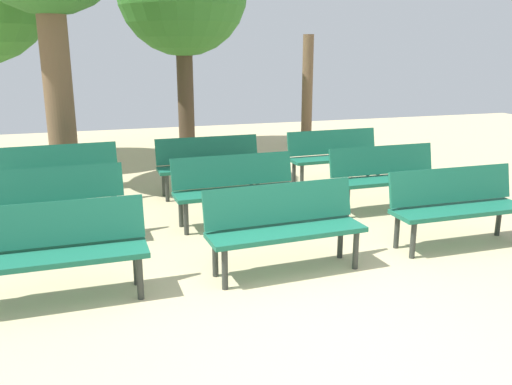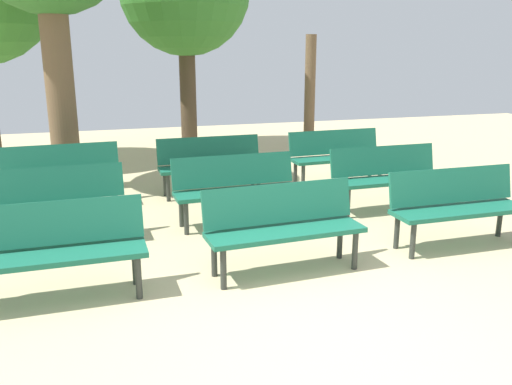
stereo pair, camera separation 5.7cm
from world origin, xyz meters
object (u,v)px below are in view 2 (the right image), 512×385
Objects in this scene: bench_r0_c1 at (283,223)px; bench_r1_c2 at (387,174)px; bench_r1_c0 at (54,201)px; bench_r2_c2 at (337,153)px; bench_r1_c1 at (236,185)px; bench_r2_c1 at (211,162)px; bench_r0_c2 at (457,203)px; bench_r0_c0 at (54,246)px; bench_r2_c0 at (62,172)px; tree_2 at (310,91)px.

bench_r1_c2 is at bearing 34.36° from bench_r0_c1.
bench_r0_c1 is 1.00× the size of bench_r1_c0.
bench_r2_c2 is at bearing 18.79° from bench_r1_c0.
bench_r0_c1 is 1.01× the size of bench_r1_c2.
bench_r2_c1 is at bearing 88.43° from bench_r1_c1.
bench_r1_c0 is 1.01× the size of bench_r2_c1.
bench_r1_c1 is (-2.20, 1.49, 0.00)m from bench_r0_c2.
bench_r0_c0 is 3.07m from bench_r2_c0.
bench_r0_c0 is 5.31m from bench_r2_c2.
bench_r1_c1 is 2.61m from bench_r2_c0.
bench_r2_c0 is at bearing -179.03° from bench_r2_c1.
bench_r2_c1 is at bearing 126.13° from bench_r0_c2.
bench_r0_c1 and bench_r1_c0 have the same top height.
bench_r2_c0 is 1.01× the size of bench_r2_c1.
bench_r2_c0 and bench_r2_c2 have the same top height.
bench_r0_c0 is at bearing -91.21° from bench_r2_c0.
bench_r1_c0 is (-0.08, 1.53, 0.00)m from bench_r0_c0.
tree_2 is at bearing 48.93° from bench_r2_c1.
bench_r1_c2 is at bearing -21.00° from bench_r2_c0.
bench_r2_c0 is at bearing 123.10° from bench_r0_c1.
bench_r1_c0 and bench_r1_c2 have the same top height.
bench_r1_c0 is at bearing -93.12° from bench_r2_c0.
bench_r0_c2 and bench_r2_c0 have the same top height.
bench_r2_c1 is (2.19, 1.59, 0.00)m from bench_r1_c0.
bench_r1_c2 is 0.64× the size of tree_2.
bench_r1_c2 and bench_r2_c1 have the same top height.
bench_r0_c2 is 6.75m from tree_2.
tree_2 is at bearing 51.62° from bench_r0_c0.
bench_r1_c2 is at bearing -1.53° from bench_r1_c1.
bench_r0_c1 is 2.14m from bench_r0_c2.
bench_r2_c2 is at bearing 1.28° from bench_r2_c1.
bench_r0_c0 and bench_r0_c2 have the same top height.
bench_r1_c1 is at bearing -121.34° from tree_2.
bench_r0_c2 is 5.27m from bench_r2_c0.
bench_r1_c1 is 0.65× the size of tree_2.
bench_r0_c1 is 1.01× the size of bench_r0_c2.
bench_r0_c0 is 0.65× the size of tree_2.
bench_r0_c1 is at bearing -114.46° from tree_2.
tree_2 is (0.94, 6.64, 0.74)m from bench_r0_c2.
bench_r0_c0 is 3.76m from bench_r2_c1.
bench_r0_c0 and bench_r2_c0 have the same top height.
bench_r1_c1 is (2.18, 0.07, 0.00)m from bench_r1_c0.
bench_r1_c1 is at bearing 89.38° from bench_r0_c1.
tree_2 is (5.29, 3.68, 0.74)m from bench_r2_c0.
bench_r0_c1 is 2.65m from bench_r1_c2.
bench_r2_c0 is at bearing 179.67° from bench_r2_c2.
bench_r1_c1 is 1.01× the size of bench_r1_c2.
bench_r1_c1 is (2.10, 1.61, 0.00)m from bench_r0_c0.
bench_r2_c0 is at bearing 145.83° from bench_r0_c2.
bench_r0_c2 is at bearing 0.91° from bench_r0_c0.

